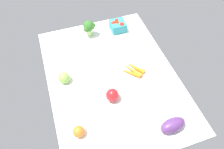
% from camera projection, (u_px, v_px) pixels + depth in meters
% --- Properties ---
extents(tablecloth, '(1.04, 0.76, 0.02)m').
position_uv_depth(tablecloth, '(112.00, 77.00, 1.31)').
color(tablecloth, white).
rests_on(tablecloth, ground).
extents(berry_basket, '(0.10, 0.10, 0.08)m').
position_uv_depth(berry_basket, '(118.00, 26.00, 1.53)').
color(berry_basket, teal).
rests_on(berry_basket, tablecloth).
extents(heirloom_tomato_green, '(0.07, 0.07, 0.07)m').
position_uv_depth(heirloom_tomato_green, '(64.00, 78.00, 1.25)').
color(heirloom_tomato_green, '#8AC050').
rests_on(heirloom_tomato_green, tablecloth).
extents(carrot_bunch, '(0.15, 0.16, 0.03)m').
position_uv_depth(carrot_bunch, '(132.00, 70.00, 1.32)').
color(carrot_bunch, orange).
rests_on(carrot_bunch, tablecloth).
extents(broccoli_head, '(0.08, 0.09, 0.12)m').
position_uv_depth(broccoli_head, '(89.00, 27.00, 1.47)').
color(broccoli_head, '#A0D378').
rests_on(broccoli_head, tablecloth).
extents(bell_pepper_red, '(0.09, 0.09, 0.08)m').
position_uv_depth(bell_pepper_red, '(112.00, 95.00, 1.17)').
color(bell_pepper_red, red).
rests_on(bell_pepper_red, tablecloth).
extents(eggplant, '(0.08, 0.14, 0.07)m').
position_uv_depth(eggplant, '(173.00, 125.00, 1.07)').
color(eggplant, '#5C3374').
rests_on(eggplant, tablecloth).
extents(heirloom_tomato_orange, '(0.06, 0.06, 0.06)m').
position_uv_depth(heirloom_tomato_orange, '(79.00, 131.00, 1.06)').
color(heirloom_tomato_orange, orange).
rests_on(heirloom_tomato_orange, tablecloth).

